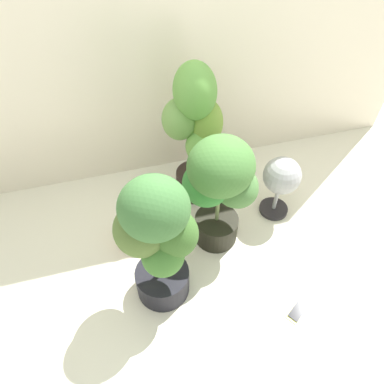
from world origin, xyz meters
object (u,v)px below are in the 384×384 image
object	(u,v)px
potted_plant_center	(220,184)
nutrient_bottle	(130,230)
cell_phone	(298,311)
floor_fan	(281,178)
potted_plant_front_left	(157,238)
potted_plant_back_center	(194,127)

from	to	relation	value
potted_plant_center	nutrient_bottle	size ratio (longest dim) A/B	3.33
cell_phone	floor_fan	world-z (taller)	floor_fan
potted_plant_front_left	nutrient_bottle	xyz separation A→B (m)	(-0.12, 0.35, -0.37)
potted_plant_front_left	nutrient_bottle	world-z (taller)	potted_plant_front_left
cell_phone	floor_fan	bearing A→B (deg)	-47.09
potted_plant_back_center	potted_plant_front_left	distance (m)	0.73
potted_plant_front_left	nutrient_bottle	bearing A→B (deg)	108.49
potted_plant_back_center	floor_fan	xyz separation A→B (m)	(0.45, -0.29, -0.25)
potted_plant_back_center	potted_plant_front_left	world-z (taller)	potted_plant_back_center
potted_plant_front_left	cell_phone	xyz separation A→B (m)	(0.64, -0.31, -0.46)
potted_plant_back_center	nutrient_bottle	size ratio (longest dim) A/B	4.22
potted_plant_center	cell_phone	distance (m)	0.77
potted_plant_front_left	potted_plant_center	size ratio (longest dim) A/B	1.12
potted_plant_front_left	floor_fan	xyz separation A→B (m)	(0.80, 0.35, -0.18)
floor_fan	potted_plant_center	bearing A→B (deg)	-168.75
floor_fan	nutrient_bottle	size ratio (longest dim) A/B	1.94
potted_plant_center	floor_fan	distance (m)	0.46
cell_phone	nutrient_bottle	xyz separation A→B (m)	(-0.76, 0.66, 0.10)
floor_fan	nutrient_bottle	bearing A→B (deg)	178.24
floor_fan	potted_plant_back_center	bearing A→B (deg)	145.82
potted_plant_back_center	nutrient_bottle	xyz separation A→B (m)	(-0.46, -0.29, -0.43)
potted_plant_back_center	nutrient_bottle	world-z (taller)	potted_plant_back_center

